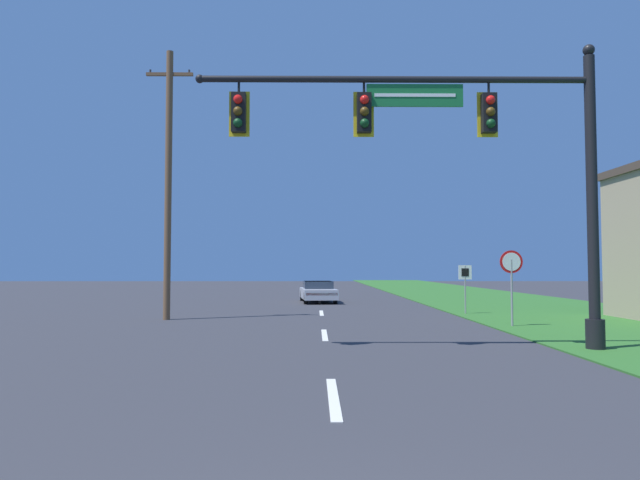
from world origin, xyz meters
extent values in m
cube|color=#2D6626|center=(10.50, 30.00, 0.02)|extent=(10.00, 110.00, 0.04)
cube|color=silver|center=(0.00, 6.00, 0.01)|extent=(0.16, 2.80, 0.01)
cube|color=silver|center=(0.00, 14.00, 0.01)|extent=(0.16, 2.80, 0.01)
cube|color=silver|center=(0.00, 22.00, 0.01)|extent=(0.16, 2.80, 0.01)
cube|color=silver|center=(0.00, 30.00, 0.01)|extent=(0.16, 2.80, 0.01)
cube|color=silver|center=(0.00, 38.00, 0.01)|extent=(0.16, 2.80, 0.01)
cylinder|color=black|center=(6.40, 10.87, 0.39)|extent=(0.44, 0.44, 0.70)
cylinder|color=black|center=(6.40, 10.87, 3.59)|extent=(0.26, 0.26, 7.09)
sphere|color=black|center=(6.40, 10.87, 7.27)|extent=(0.28, 0.28, 0.28)
cylinder|color=black|center=(1.66, 10.87, 6.53)|extent=(9.47, 0.16, 0.16)
sphere|color=black|center=(-3.07, 10.87, 6.53)|extent=(0.21, 0.21, 0.21)
cube|color=#196B33|center=(2.14, 10.87, 6.14)|extent=(2.34, 0.06, 0.55)
cube|color=white|center=(2.14, 10.83, 6.14)|extent=(1.96, 0.01, 0.08)
cylinder|color=black|center=(-2.13, 10.87, 6.36)|extent=(0.06, 0.06, 0.35)
cube|color=yellow|center=(-2.13, 11.00, 5.71)|extent=(0.50, 0.03, 1.11)
cube|color=black|center=(-2.13, 10.87, 5.71)|extent=(0.34, 0.24, 0.95)
sphere|color=red|center=(-2.13, 10.73, 5.99)|extent=(0.22, 0.22, 0.22)
sphere|color=#51380F|center=(-2.13, 10.73, 5.71)|extent=(0.22, 0.22, 0.22)
sphere|color=#0F3D19|center=(-2.13, 10.73, 5.42)|extent=(0.22, 0.22, 0.22)
cylinder|color=black|center=(0.91, 10.87, 6.36)|extent=(0.06, 0.06, 0.35)
cube|color=yellow|center=(0.91, 11.00, 5.71)|extent=(0.50, 0.03, 1.11)
cube|color=black|center=(0.91, 10.87, 5.71)|extent=(0.34, 0.24, 0.95)
sphere|color=red|center=(0.91, 10.73, 5.99)|extent=(0.22, 0.22, 0.22)
sphere|color=#51380F|center=(0.91, 10.73, 5.71)|extent=(0.22, 0.22, 0.22)
sphere|color=#0F3D19|center=(0.91, 10.73, 5.42)|extent=(0.22, 0.22, 0.22)
cylinder|color=black|center=(3.94, 10.87, 6.36)|extent=(0.06, 0.06, 0.35)
cube|color=yellow|center=(3.94, 11.00, 5.71)|extent=(0.50, 0.03, 1.11)
cube|color=black|center=(3.94, 10.87, 5.71)|extent=(0.34, 0.24, 0.95)
sphere|color=red|center=(3.94, 10.73, 5.99)|extent=(0.22, 0.22, 0.22)
sphere|color=#51380F|center=(3.94, 10.73, 5.71)|extent=(0.22, 0.22, 0.22)
sphere|color=#0F3D19|center=(3.94, 10.73, 5.42)|extent=(0.22, 0.22, 0.22)
cylinder|color=black|center=(0.55, 31.46, 0.32)|extent=(0.22, 0.64, 0.64)
cylinder|color=black|center=(-1.05, 31.32, 0.32)|extent=(0.22, 0.64, 0.64)
cylinder|color=black|center=(0.82, 28.30, 0.32)|extent=(0.22, 0.64, 0.64)
cylinder|color=black|center=(-0.78, 28.17, 0.32)|extent=(0.22, 0.64, 0.64)
cube|color=#B7B7BC|center=(-0.11, 29.81, 0.50)|extent=(2.20, 4.71, 0.55)
cube|color=#283342|center=(-0.12, 29.93, 0.98)|extent=(1.76, 2.05, 0.42)
cube|color=#B7B7BC|center=(-0.12, 29.93, 1.16)|extent=(1.72, 2.01, 0.06)
cube|color=#B71414|center=(0.08, 27.57, 0.56)|extent=(1.67, 0.20, 0.14)
cylinder|color=gray|center=(6.26, 16.19, 1.14)|extent=(0.07, 0.07, 2.20)
cylinder|color=red|center=(6.26, 16.19, 2.16)|extent=(0.76, 0.04, 0.76)
cylinder|color=white|center=(6.26, 16.17, 2.16)|extent=(0.61, 0.01, 0.61)
cylinder|color=gray|center=(6.06, 21.29, 1.04)|extent=(0.06, 0.06, 2.00)
cube|color=white|center=(6.06, 21.29, 1.77)|extent=(0.55, 0.04, 0.60)
cube|color=black|center=(6.06, 21.26, 1.77)|extent=(0.31, 0.01, 0.34)
cylinder|color=brown|center=(-5.90, 18.98, 5.17)|extent=(0.26, 0.26, 10.33)
cube|color=brown|center=(-5.90, 18.98, 9.43)|extent=(1.80, 0.12, 0.12)
cylinder|color=#333338|center=(-6.65, 18.98, 9.55)|extent=(0.08, 0.08, 0.12)
cylinder|color=#333338|center=(-5.15, 18.98, 9.55)|extent=(0.08, 0.08, 0.12)
camera|label=1|loc=(-0.28, -2.73, 1.97)|focal=32.00mm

